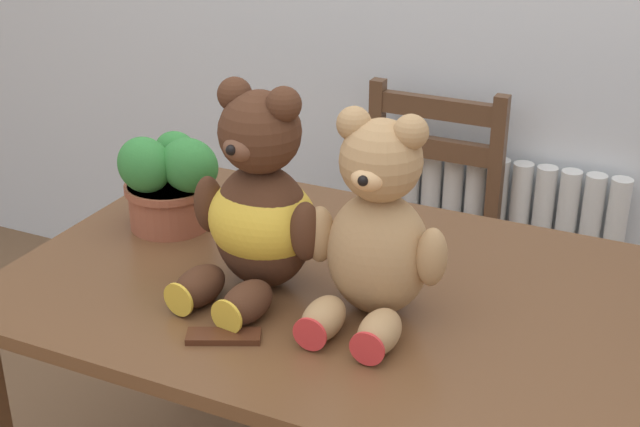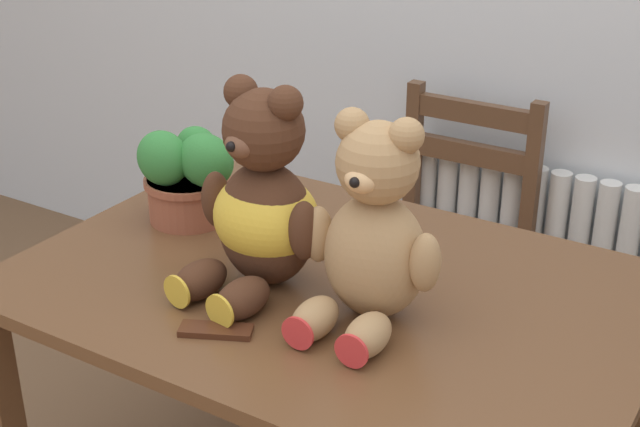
% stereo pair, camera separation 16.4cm
% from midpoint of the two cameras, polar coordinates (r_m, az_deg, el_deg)
% --- Properties ---
extents(radiator, '(0.81, 0.10, 0.65)m').
position_cam_midpoint_polar(radiator, '(2.74, 8.52, -3.52)').
color(radiator, silver).
rests_on(radiator, ground_plane).
extents(dining_table, '(1.25, 0.86, 0.72)m').
position_cam_midpoint_polar(dining_table, '(1.82, -2.13, -7.12)').
color(dining_table, brown).
rests_on(dining_table, ground_plane).
extents(wooden_chair_behind, '(0.40, 0.40, 0.86)m').
position_cam_midpoint_polar(wooden_chair_behind, '(2.55, 4.32, -1.75)').
color(wooden_chair_behind, brown).
rests_on(wooden_chair_behind, ground_plane).
extents(teddy_bear_left, '(0.29, 0.31, 0.41)m').
position_cam_midpoint_polar(teddy_bear_left, '(1.70, -6.69, 0.20)').
color(teddy_bear_left, '#472819').
rests_on(teddy_bear_left, dining_table).
extents(teddy_bear_right, '(0.27, 0.27, 0.39)m').
position_cam_midpoint_polar(teddy_bear_right, '(1.59, 0.67, -1.26)').
color(teddy_bear_right, tan).
rests_on(teddy_bear_right, dining_table).
extents(potted_plant, '(0.23, 0.20, 0.22)m').
position_cam_midpoint_polar(potted_plant, '(1.99, -11.97, 1.89)').
color(potted_plant, '#9E5138').
rests_on(potted_plant, dining_table).
extents(chocolate_bar, '(0.14, 0.10, 0.01)m').
position_cam_midpoint_polar(chocolate_bar, '(1.61, -9.14, -7.86)').
color(chocolate_bar, '#472314').
rests_on(chocolate_bar, dining_table).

